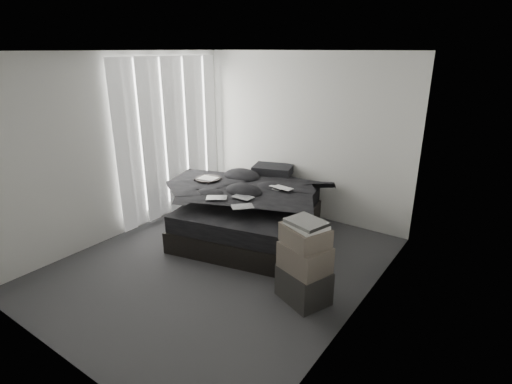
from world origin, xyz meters
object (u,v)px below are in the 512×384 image
Objects in this scene: side_stand at (209,200)px; box_lower at (304,284)px; laptop at (279,184)px; bed at (252,222)px.

side_stand is 1.38× the size of box_lower.
box_lower is at bearing -42.62° from laptop.
bed is 0.77m from laptop.
box_lower is (2.26, -1.02, -0.17)m from side_stand.
side_stand reaches higher than box_lower.
side_stand reaches higher than bed.
laptop is 1.76m from box_lower.
side_stand is (-0.78, -0.08, 0.21)m from bed.
laptop is 1.26m from side_stand.
side_stand is 2.49m from box_lower.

